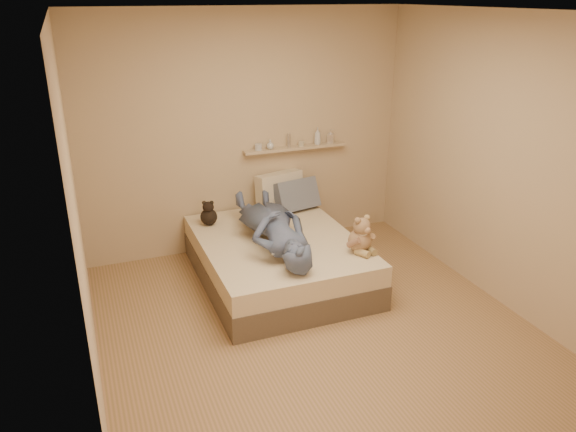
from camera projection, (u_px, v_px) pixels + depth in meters
name	position (u px, v px, depth m)	size (l,w,h in m)	color
room	(318.00, 186.00, 4.43)	(3.80, 3.80, 3.80)	#A07452
bed	(278.00, 260.00, 5.63)	(1.50, 1.90, 0.45)	brown
game_console	(277.00, 249.00, 5.00)	(0.17, 0.12, 0.05)	#A8ABAF
teddy_bear	(361.00, 237.00, 5.22)	(0.29, 0.30, 0.37)	tan
dark_plush	(209.00, 214.00, 5.85)	(0.18, 0.18, 0.27)	black
pillow_cream	(279.00, 190.00, 6.30)	(0.55, 0.16, 0.40)	beige
pillow_grey	(297.00, 195.00, 6.24)	(0.50, 0.14, 0.34)	slate
person	(273.00, 226.00, 5.37)	(0.57, 1.57, 0.37)	#4A4E74
wall_shelf	(295.00, 148.00, 6.28)	(1.20, 0.12, 0.03)	tan
shelf_bottles	(301.00, 140.00, 6.27)	(0.96, 0.10, 0.19)	#B8BBC1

